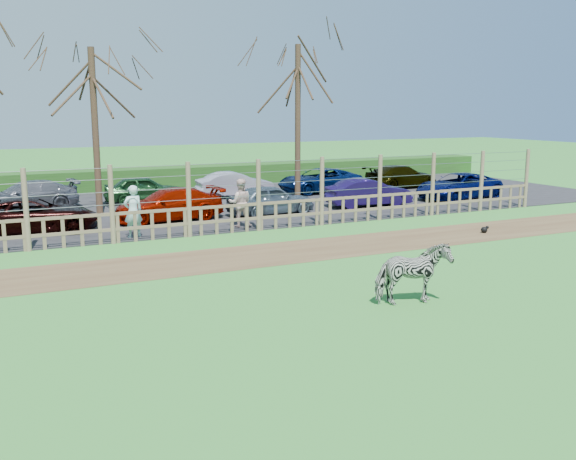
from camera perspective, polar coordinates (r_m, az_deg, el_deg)
name	(u,v)px	position (r m, az deg, el deg)	size (l,w,h in m)	color
ground	(296,301)	(14.39, 0.71, -6.33)	(120.00, 120.00, 0.00)	#51A944
dirt_strip	(226,259)	(18.39, -5.52, -2.55)	(34.00, 2.80, 0.01)	brown
asphalt	(144,209)	(27.83, -12.64, 1.85)	(44.00, 13.00, 0.04)	#232326
hedge	(113,180)	(34.56, -15.33, 4.32)	(46.00, 2.00, 1.10)	#1E4716
fence	(189,213)	(21.49, -8.78, 1.50)	(30.16, 0.16, 2.50)	brown
tree_mid	(93,91)	(26.15, -16.94, 11.75)	(4.80, 4.80, 6.83)	#3D2B1E
tree_right	(298,85)	(29.41, 0.88, 12.78)	(4.80, 4.80, 7.35)	#3D2B1E
zebra	(413,274)	(14.24, 11.02, -3.85)	(0.74, 1.62, 1.37)	gray
visitor_a	(133,211)	(21.56, -13.61, 1.61)	(0.63, 0.41, 1.72)	#B8EBE4
visitor_b	(240,203)	(22.90, -4.27, 2.42)	(0.84, 0.65, 1.72)	beige
crow	(484,230)	(23.02, 17.07, 0.03)	(0.30, 0.22, 0.24)	black
car_2	(34,215)	(23.45, -21.68, 1.22)	(1.99, 4.32, 1.20)	black
car_3	(169,204)	(24.64, -10.55, 2.25)	(1.68, 4.13, 1.20)	#8C1001
car_4	(271,200)	(25.51, -1.55, 2.71)	(1.42, 3.52, 1.20)	#505F6D
car_5	(368,193)	(27.86, 7.16, 3.32)	(1.27, 3.64, 1.20)	#1B0F47
car_6	(459,186)	(30.95, 14.92, 3.79)	(1.99, 4.32, 1.20)	#050C47
car_9	(27,196)	(28.81, -22.21, 2.85)	(1.68, 4.13, 1.20)	#5A5C65
car_10	(144,189)	(29.48, -12.66, 3.56)	(1.42, 3.52, 1.20)	#1C4721
car_11	(235,185)	(30.64, -4.73, 4.05)	(1.27, 3.64, 1.20)	#BDB2C9
car_12	(320,180)	(32.29, 2.82, 4.42)	(1.99, 4.32, 1.20)	#051745
car_13	(401,177)	(34.61, 10.03, 4.70)	(1.68, 4.13, 1.20)	black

